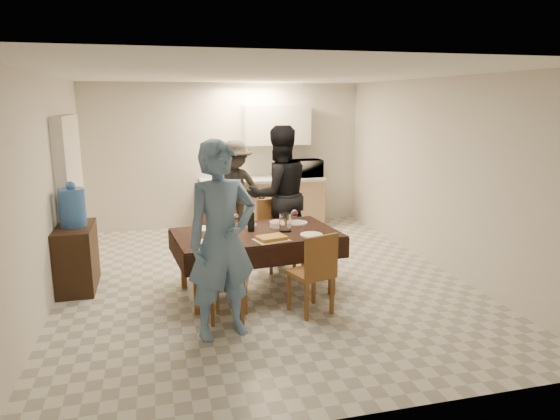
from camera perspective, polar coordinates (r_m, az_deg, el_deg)
The scene contains 33 objects.
floor at distance 6.60m, azimuth -2.05°, elevation -7.92°, with size 5.00×6.00×0.02m, color beige.
ceiling at distance 6.19m, azimuth -2.24°, elevation 15.26°, with size 5.00×6.00×0.02m, color white.
wall_back at distance 9.19m, azimuth -6.13°, elevation 6.18°, with size 5.00×0.02×2.60m, color beige.
wall_front at distance 3.46m, azimuth 8.50°, elevation -4.48°, with size 5.00×0.02×2.60m, color beige.
wall_left at distance 6.24m, azimuth -25.20°, elevation 2.07°, with size 0.02×6.00×2.60m, color beige.
wall_right at distance 7.21m, azimuth 17.72°, elevation 3.93°, with size 0.02×6.00×2.60m, color beige.
stub_partition at distance 7.43m, azimuth -22.76°, elevation 1.83°, with size 0.15×1.40×2.10m, color silver.
kitchen_base_cabinet at distance 9.12m, azimuth -1.98°, elevation 0.66°, with size 2.20×0.60×0.86m, color tan.
kitchen_worktop at distance 9.04m, azimuth -2.00°, elevation 3.48°, with size 2.24×0.64×0.05m, color #B7B8B2.
upper_cabinet at distance 9.14m, azimuth -0.38°, elevation 9.68°, with size 1.20×0.34×0.70m, color silver.
dining_table at distance 6.00m, azimuth -2.75°, elevation -2.86°, with size 2.02×1.31×0.75m.
chair_near_left at distance 5.21m, azimuth -5.76°, elevation -7.61°, with size 0.48×0.48×0.46m.
chair_near_right at distance 5.38m, azimuth 3.81°, elevation -6.38°, with size 0.53×0.54×0.50m.
chair_far_left at distance 6.63m, azimuth -7.72°, elevation -3.29°, with size 0.40×0.40×0.45m.
chair_far_right at distance 6.75m, azimuth -0.12°, elevation -2.23°, with size 0.51×0.51×0.52m.
console at distance 6.67m, azimuth -22.19°, elevation -5.03°, with size 0.43×0.86×0.80m, color black.
water_jug at distance 6.52m, azimuth -22.65°, elevation 0.26°, with size 0.31×0.31×0.46m, color #3668BA.
wine_bottle at distance 5.99m, azimuth -3.33°, elevation -0.90°, with size 0.08×0.08×0.34m, color black, non-canonical shape.
water_pitcher at distance 6.00m, azimuth 0.61°, elevation -1.43°, with size 0.14×0.14×0.22m, color white.
savoury_tart at distance 5.65m, azimuth -0.98°, elevation -3.23°, with size 0.37×0.28×0.05m, color #C28838.
salad_bowl at distance 6.22m, azimuth -0.38°, elevation -1.65°, with size 0.18×0.18×0.07m, color white.
mushroom_dish at distance 6.25m, azimuth -3.72°, elevation -1.77°, with size 0.21×0.21×0.04m, color white.
wine_glass_a at distance 5.65m, azimuth -7.72°, elevation -2.59°, with size 0.09×0.09×0.19m, color white, non-canonical shape.
wine_glass_b at distance 6.33m, azimuth 1.66°, elevation -0.79°, with size 0.09×0.09×0.20m, color white, non-canonical shape.
wine_glass_c at distance 6.22m, azimuth -5.12°, elevation -1.15°, with size 0.08×0.08×0.18m, color white, non-canonical shape.
plate_near_left at distance 5.62m, azimuth -8.15°, elevation -3.62°, with size 0.25×0.25×0.01m, color white.
plate_near_right at distance 5.86m, azimuth 3.61°, elevation -2.83°, with size 0.26×0.26×0.02m, color white.
plate_far_left at distance 6.19m, azimuth -8.76°, elevation -2.11°, with size 0.26×0.26×0.01m, color white.
plate_far_right at distance 6.41m, azimuth 1.96°, elevation -1.46°, with size 0.27×0.27×0.02m, color white.
microwave at distance 9.22m, azimuth 2.99°, elevation 4.79°, with size 0.57×0.38×0.31m, color silver.
person_near at distance 4.85m, azimuth -6.65°, elevation -3.49°, with size 0.71×0.47×1.95m, color #5A7DA7.
person_far at distance 7.06m, azimuth -0.12°, elevation 1.71°, with size 0.95×0.74×1.96m, color black.
person_kitchen at distance 8.51m, azimuth -5.13°, elevation 2.42°, with size 1.06×0.61×1.64m, color black.
Camera 1 is at (-1.30, -6.04, 2.30)m, focal length 32.00 mm.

